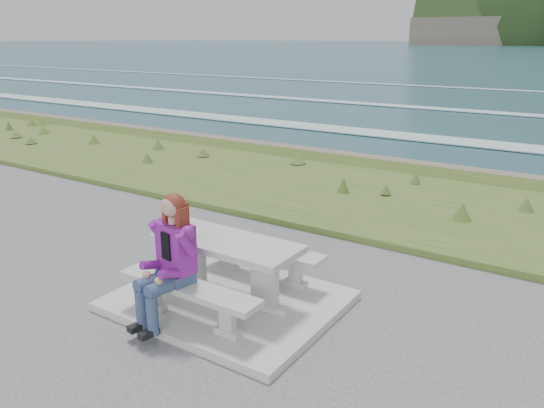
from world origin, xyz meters
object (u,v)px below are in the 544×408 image
object	(u,v)px
bench_landward	(188,293)
bench_seaward	(260,252)
picnic_table	(227,253)
seated_woman	(166,278)

from	to	relation	value
bench_landward	bench_seaward	world-z (taller)	same
picnic_table	seated_woman	bearing A→B (deg)	-103.13
bench_landward	bench_seaward	xyz separation A→B (m)	(0.00, 1.40, 0.00)
picnic_table	bench_seaward	bearing A→B (deg)	90.00
picnic_table	bench_landward	distance (m)	0.74
bench_seaward	seated_woman	distance (m)	1.56
bench_landward	seated_woman	distance (m)	0.30
bench_landward	bench_seaward	size ratio (longest dim) A/B	1.00
bench_seaward	seated_woman	xyz separation A→B (m)	(-0.20, -1.54, 0.19)
seated_woman	bench_seaward	bearing A→B (deg)	92.71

